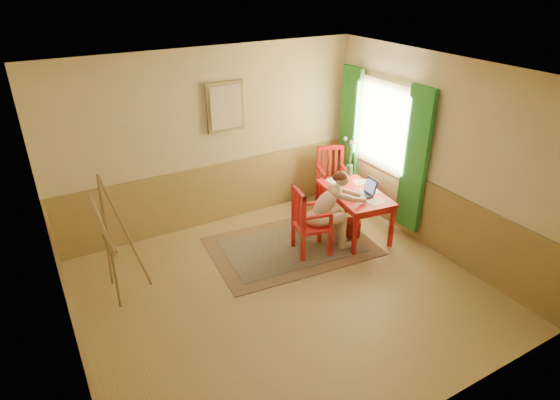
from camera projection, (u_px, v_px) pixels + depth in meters
room at (285, 196)px, 5.51m from camera, size 5.04×4.54×2.84m
wainscot at (256, 232)px, 6.53m from camera, size 5.00×4.50×1.00m
window at (381, 139)px, 7.46m from camera, size 0.12×2.01×2.20m
wall_portrait at (225, 107)px, 7.10m from camera, size 0.60×0.05×0.76m
rug at (292, 246)px, 7.13m from camera, size 2.54×1.81×0.02m
table at (356, 197)px, 7.21m from camera, size 0.88×1.29×0.72m
chair_left at (309, 222)px, 6.76m from camera, size 0.56×0.54×1.04m
chair_back at (332, 178)px, 8.09m from camera, size 0.61×0.62×1.07m
figure at (330, 208)px, 6.80m from camera, size 0.95×0.49×1.23m
laptop at (363, 193)px, 7.04m from camera, size 0.43×0.27×0.25m
papers at (360, 188)px, 7.28m from camera, size 0.65×1.14×0.00m
vase at (350, 158)px, 7.65m from camera, size 0.27×0.31×0.63m
wastebasket at (352, 229)px, 7.34m from camera, size 0.33×0.33×0.28m
easel at (105, 227)px, 5.66m from camera, size 0.57×0.75×1.69m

